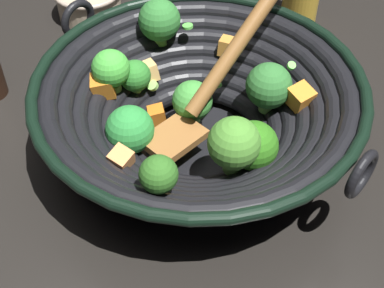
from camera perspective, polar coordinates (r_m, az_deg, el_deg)
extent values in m
plane|color=black|center=(0.71, 0.65, -0.33)|extent=(4.00, 4.00, 0.00)
cylinder|color=black|center=(0.70, 0.65, -0.05)|extent=(0.14, 0.14, 0.01)
torus|color=black|center=(0.69, 0.66, 0.90)|extent=(0.19, 0.19, 0.03)
torus|color=black|center=(0.68, 0.67, 1.59)|extent=(0.22, 0.22, 0.03)
torus|color=black|center=(0.67, 0.68, 2.29)|extent=(0.25, 0.25, 0.03)
torus|color=black|center=(0.67, 0.69, 3.00)|extent=(0.28, 0.28, 0.03)
torus|color=black|center=(0.66, 0.70, 3.74)|extent=(0.31, 0.31, 0.03)
torus|color=black|center=(0.65, 0.71, 4.49)|extent=(0.34, 0.34, 0.03)
torus|color=black|center=(0.64, 0.72, 5.26)|extent=(0.37, 0.37, 0.03)
torus|color=black|center=(0.64, 0.73, 6.04)|extent=(0.39, 0.39, 0.01)
torus|color=black|center=(0.56, 17.03, -2.99)|extent=(0.05, 0.04, 0.05)
torus|color=black|center=(0.76, -11.63, 12.44)|extent=(0.05, 0.04, 0.05)
cylinder|color=#68A446|center=(0.62, 4.19, -2.08)|extent=(0.03, 0.03, 0.02)
sphere|color=#49892F|center=(0.60, 4.36, 0.09)|extent=(0.06, 0.06, 0.06)
cylinder|color=#74B85A|center=(0.72, -5.73, 5.38)|extent=(0.02, 0.02, 0.02)
sphere|color=#2C7529|center=(0.71, -5.89, 7.00)|extent=(0.04, 0.04, 0.04)
cylinder|color=#76B946|center=(0.67, -6.14, -0.50)|extent=(0.03, 0.03, 0.02)
sphere|color=#2B8939|center=(0.65, -6.35, 1.34)|extent=(0.06, 0.06, 0.06)
cylinder|color=#85AB47|center=(0.65, 6.11, -2.03)|extent=(0.03, 0.03, 0.02)
sphere|color=#2B6B17|center=(0.62, 6.32, -0.17)|extent=(0.06, 0.06, 0.06)
cylinder|color=#73BC45|center=(0.76, -3.27, 10.58)|extent=(0.02, 0.02, 0.02)
sphere|color=#2E7230|center=(0.74, -3.38, 12.60)|extent=(0.06, 0.06, 0.06)
cylinder|color=#73A24A|center=(0.71, -8.11, 5.85)|extent=(0.03, 0.03, 0.02)
sphere|color=green|center=(0.69, -8.35, 7.70)|extent=(0.05, 0.05, 0.05)
cylinder|color=#7BAA51|center=(0.70, -0.15, 2.75)|extent=(0.03, 0.03, 0.01)
sphere|color=#409139|center=(0.68, -0.16, 4.45)|extent=(0.05, 0.05, 0.05)
cylinder|color=#6AA149|center=(0.70, 7.53, 4.20)|extent=(0.03, 0.03, 0.02)
sphere|color=#2E6C2F|center=(0.68, 7.77, 6.15)|extent=(0.06, 0.06, 0.06)
cylinder|color=#68A43D|center=(0.55, -3.37, -4.65)|extent=(0.01, 0.01, 0.01)
sphere|color=#2D6320|center=(0.53, -3.47, -3.13)|extent=(0.04, 0.04, 0.04)
cube|color=orange|center=(0.68, 11.10, 4.72)|extent=(0.03, 0.04, 0.03)
cube|color=#ECB56A|center=(0.72, -4.58, 7.42)|extent=(0.03, 0.03, 0.03)
cube|color=orange|center=(0.69, -9.13, 5.93)|extent=(0.04, 0.03, 0.03)
cube|color=#DE894A|center=(0.61, -7.31, -1.55)|extent=(0.03, 0.04, 0.03)
cube|color=orange|center=(0.75, 3.71, 9.97)|extent=(0.03, 0.03, 0.03)
cube|color=orange|center=(0.71, -3.63, 3.01)|extent=(0.03, 0.02, 0.02)
cylinder|color=#6BC651|center=(0.71, 2.63, 6.09)|extent=(0.02, 0.02, 0.01)
cylinder|color=#99D166|center=(0.70, 8.22, 4.59)|extent=(0.02, 0.02, 0.01)
cylinder|color=#56B247|center=(0.74, -0.45, 12.01)|extent=(0.02, 0.02, 0.01)
cylinder|color=#99D166|center=(0.72, -4.07, 6.01)|extent=(0.02, 0.02, 0.01)
cylinder|color=#6BC651|center=(0.69, 10.19, 7.94)|extent=(0.01, 0.01, 0.01)
cube|color=brown|center=(0.65, -1.88, 0.64)|extent=(0.08, 0.08, 0.01)
cylinder|color=brown|center=(0.67, 6.45, 12.54)|extent=(0.21, 0.11, 0.17)
cylinder|color=tan|center=(0.94, -10.52, 14.06)|extent=(0.10, 0.10, 0.05)
cylinder|color=#99D166|center=(0.93, -9.32, 13.99)|extent=(0.01, 0.01, 0.00)
cylinder|color=#6BC651|center=(0.94, -11.97, 13.88)|extent=(0.01, 0.01, 0.01)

